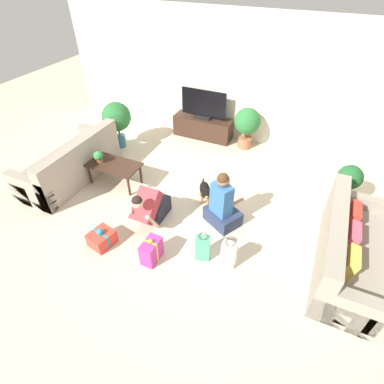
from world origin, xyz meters
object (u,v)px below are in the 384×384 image
object	(u,v)px
sofa_right	(350,252)
gift_box_a	(151,251)
tv	(203,106)
gift_bag_b	(229,254)
person_sitting	(222,206)
tabletop_plant	(98,156)
tv_console	(203,127)
potted_plant_corner_right	(348,183)
gift_box_b	(102,238)
potted_plant_back_right	(247,123)
potted_plant_corner_left	(117,118)
person_kneeling	(150,207)
sofa_left	(71,164)
gift_bag_a	(203,248)
dog	(205,190)
coffee_table	(114,166)

from	to	relation	value
sofa_right	gift_box_a	size ratio (longest dim) A/B	4.91
tv	gift_bag_b	distance (m)	3.66
sofa_right	person_sitting	bearing A→B (deg)	87.02
tabletop_plant	tv_console	bearing A→B (deg)	66.16
tv_console	sofa_right	bearing A→B (deg)	-38.60
sofa_right	tv	distance (m)	4.11
potted_plant_corner_right	gift_box_b	bearing A→B (deg)	-142.86
potted_plant_back_right	gift_bag_b	xyz separation A→B (m)	(0.71, -3.14, -0.34)
tv	person_sitting	world-z (taller)	tv
sofa_right	tv_console	bearing A→B (deg)	51.40
gift_box_a	gift_box_b	world-z (taller)	gift_box_a
potted_plant_corner_left	person_kneeling	bearing A→B (deg)	-44.27
gift_box_a	gift_box_b	bearing A→B (deg)	-175.62
gift_box_b	sofa_left	bearing A→B (deg)	143.41
tv_console	potted_plant_corner_right	world-z (taller)	potted_plant_corner_right
tv	gift_bag_a	size ratio (longest dim) A/B	2.22
sofa_left	person_sitting	size ratio (longest dim) A/B	2.01
potted_plant_back_right	gift_box_b	size ratio (longest dim) A/B	2.22
sofa_left	tv	world-z (taller)	tv
potted_plant_corner_right	potted_plant_back_right	bearing A→B (deg)	150.21
tv	gift_bag_b	bearing A→B (deg)	-61.65
sofa_left	tabletop_plant	bearing A→B (deg)	101.92
potted_plant_corner_left	tv	bearing A→B (deg)	37.42
potted_plant_corner_right	tv_console	bearing A→B (deg)	158.27
sofa_left	tabletop_plant	distance (m)	0.66
tv	gift_box_a	xyz separation A→B (m)	(0.71, -3.54, -0.57)
sofa_left	potted_plant_back_right	world-z (taller)	potted_plant_back_right
potted_plant_corner_left	dog	world-z (taller)	potted_plant_corner_left
potted_plant_corner_right	person_kneeling	distance (m)	3.20
sofa_left	person_kneeling	bearing A→B (deg)	77.32
sofa_left	tv	size ratio (longest dim) A/B	1.94
potted_plant_back_right	gift_box_a	world-z (taller)	potted_plant_back_right
tv_console	gift_bag_b	world-z (taller)	tv_console
tv	dog	size ratio (longest dim) A/B	2.14
sofa_right	dog	xyz separation A→B (m)	(-2.27, 0.45, -0.05)
sofa_right	gift_box_b	size ratio (longest dim) A/B	4.91
coffee_table	gift_box_a	xyz separation A→B (m)	(1.49, -1.25, -0.20)
sofa_left	potted_plant_back_right	distance (m)	3.59
person_sitting	gift_bag_a	size ratio (longest dim) A/B	2.14
coffee_table	potted_plant_back_right	xyz separation A→B (m)	(1.79, 2.24, 0.19)
potted_plant_back_right	person_kneeling	xyz separation A→B (m)	(-0.67, -2.86, -0.23)
dog	gift_box_a	distance (m)	1.46
potted_plant_corner_left	tabletop_plant	bearing A→B (deg)	-69.73
gift_box_a	tabletop_plant	distance (m)	2.15
potted_plant_back_right	person_sitting	xyz separation A→B (m)	(0.34, -2.40, -0.21)
gift_bag_b	tv	bearing A→B (deg)	118.35
sofa_left	person_kneeling	size ratio (longest dim) A/B	2.45
tv	gift_bag_b	size ratio (longest dim) A/B	2.21
dog	potted_plant_back_right	bearing A→B (deg)	57.15
gift_box_a	gift_box_b	xyz separation A→B (m)	(-0.81, -0.06, -0.06)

